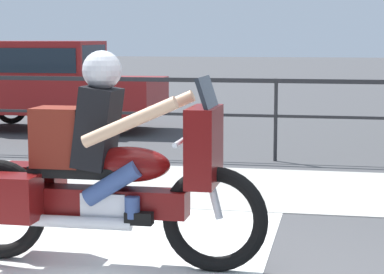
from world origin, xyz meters
name	(u,v)px	position (x,y,z in m)	size (l,w,h in m)	color
sidewalk_band	(261,188)	(0.00, 3.40, 0.01)	(44.00, 2.40, 0.01)	#A8A59E
fence_railing	(276,96)	(0.00, 5.31, 0.90)	(36.00, 0.05, 1.14)	#232326
motorcycle	(100,172)	(-0.88, 0.29, 0.71)	(2.47, 0.76, 1.61)	black
parked_car	(49,80)	(-4.39, 8.03, 0.93)	(3.94, 1.68, 1.63)	maroon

